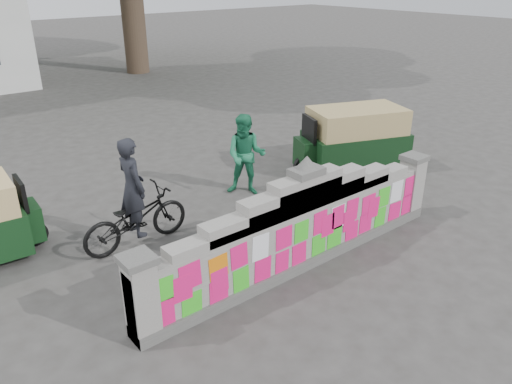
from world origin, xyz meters
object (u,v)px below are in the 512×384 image
Objects in this scene: pedestrian at (246,155)px; rickshaw_right at (353,139)px; cyclist_bike at (136,219)px; cyclist_rider at (134,200)px.

pedestrian is 3.03m from rickshaw_right.
pedestrian is at bearing 10.85° from rickshaw_right.
pedestrian is (3.01, 0.58, 0.38)m from cyclist_bike.
rickshaw_right is at bearing -91.02° from cyclist_bike.
pedestrian is at bearing -80.66° from cyclist_bike.
cyclist_rider is 3.07m from pedestrian.
pedestrian reaches higher than rickshaw_right.
rickshaw_right is (2.99, -0.53, -0.09)m from pedestrian.
pedestrian reaches higher than cyclist_rider.
cyclist_bike is at bearing 21.34° from rickshaw_right.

